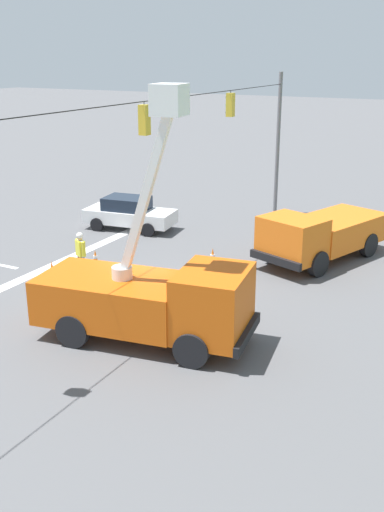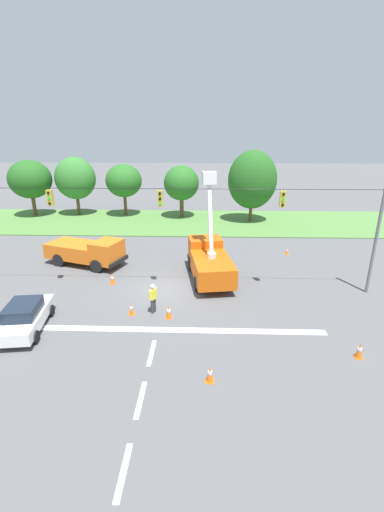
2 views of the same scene
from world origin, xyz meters
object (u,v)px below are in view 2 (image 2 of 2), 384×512
utility_truck_bucket_lift (209,259)px  traffic_cone_foreground_right (112,278)px  traffic_cone_mid_left (169,311)px  tree_west (75,178)px  traffic_cone_lane_edge_a (210,374)px  utility_truck_support_near (87,251)px  traffic_cone_mid_right (360,350)px  tree_far_west (30,179)px  traffic_cone_foreground_left (287,251)px  tree_east (181,183)px  sedan_white (25,316)px  road_worker (153,297)px  traffic_cone_near_bucket (131,309)px  tree_far_east (252,180)px  tree_centre (124,181)px

utility_truck_bucket_lift → traffic_cone_foreground_right: bearing=-169.8°
traffic_cone_mid_left → tree_west: bearing=118.7°
traffic_cone_mid_left → traffic_cone_lane_edge_a: 5.56m
utility_truck_support_near → traffic_cone_mid_left: 10.72m
traffic_cone_foreground_right → traffic_cone_mid_right: bearing=-30.2°
tree_far_west → utility_truck_support_near: 20.43m
tree_west → traffic_cone_foreground_right: tree_west is taller
tree_far_west → traffic_cone_foreground_left: size_ratio=11.50×
utility_truck_support_near → tree_far_west: bearing=126.0°
tree_east → sedan_white: (-6.59, -25.42, -3.35)m
road_worker → traffic_cone_near_bucket: (-1.23, -0.27, -0.66)m
sedan_white → road_worker: bearing=17.8°
utility_truck_bucket_lift → traffic_cone_mid_right: 11.26m
tree_east → traffic_cone_mid_right: bearing=-70.3°
utility_truck_bucket_lift → tree_far_west: bearing=138.8°
tree_far_east → traffic_cone_near_bucket: size_ratio=11.48×
tree_far_west → tree_centre: size_ratio=1.08×
utility_truck_bucket_lift → sedan_white: utility_truck_bucket_lift is taller
tree_centre → road_worker: bearing=-74.3°
traffic_cone_foreground_left → traffic_cone_mid_left: bearing=-129.5°
traffic_cone_mid_right → tree_centre: bearing=120.8°
tree_west → tree_far_east: (21.03, -2.78, 0.25)m
tree_east → sedan_white: bearing=-104.5°
tree_centre → road_worker: (6.81, -24.24, -3.28)m
tree_west → tree_centre: (5.95, -0.15, -0.25)m
tree_west → tree_far_west: bearing=-172.2°
tree_east → traffic_cone_foreground_right: 20.18m
tree_centre → traffic_cone_mid_left: 26.33m
tree_centre → utility_truck_bucket_lift: size_ratio=0.85×
traffic_cone_foreground_right → tree_west: bearing=114.6°
traffic_cone_foreground_right → traffic_cone_mid_left: bearing=-46.3°
utility_truck_bucket_lift → traffic_cone_lane_edge_a: bearing=-90.7°
traffic_cone_mid_left → traffic_cone_near_bucket: 2.20m
traffic_cone_foreground_left → traffic_cone_near_bucket: size_ratio=0.84×
tree_far_west → traffic_cone_foreground_right: size_ratio=8.68×
utility_truck_bucket_lift → traffic_cone_mid_right: (6.74, -8.97, -1.01)m
road_worker → traffic_cone_mid_right: size_ratio=2.21×
tree_west → tree_centre: size_ratio=1.13×
tree_east → traffic_cone_lane_edge_a: size_ratio=7.94×
tree_far_east → sedan_white: bearing=-121.7°
sedan_white → traffic_cone_foreground_right: size_ratio=5.78×
tree_far_west → utility_truck_support_near: (11.86, -16.29, -3.36)m
tree_east → traffic_cone_near_bucket: (-1.44, -23.64, -3.80)m
traffic_cone_mid_right → traffic_cone_near_bucket: size_ratio=1.15×
traffic_cone_foreground_right → traffic_cone_lane_edge_a: size_ratio=1.00×
tree_east → traffic_cone_lane_edge_a: tree_east is taller
tree_far_west → tree_east: bearing=-1.0°
traffic_cone_mid_right → road_worker: bearing=158.7°
tree_centre → utility_truck_support_near: size_ratio=0.95×
tree_west → traffic_cone_mid_right: (22.76, -28.30, -4.13)m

